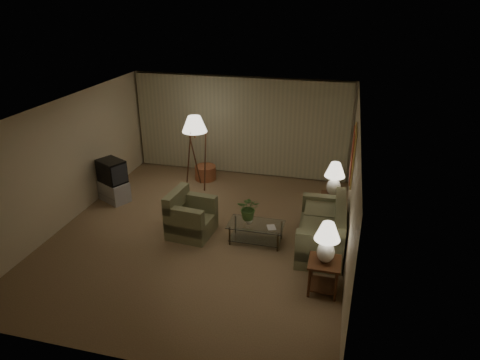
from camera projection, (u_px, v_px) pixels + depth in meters
name	position (u px, v px, depth m)	size (l,w,h in m)	color
ground	(201.00, 233.00, 9.11)	(7.00, 7.00, 0.00)	#987853
room_shell	(220.00, 134.00, 9.73)	(6.04, 7.02, 2.72)	beige
sofa	(321.00, 231.00, 8.44)	(1.79, 0.97, 0.77)	#7A7C57
armchair	(191.00, 218.00, 8.94)	(1.05, 1.01, 0.75)	#7A7C57
side_table_near	(324.00, 271.00, 7.20)	(0.54, 0.54, 0.60)	#381A0F
side_table_far	(332.00, 203.00, 9.51)	(0.52, 0.44, 0.60)	#381A0F
table_lamp_near	(327.00, 239.00, 6.95)	(0.43, 0.43, 0.74)	white
table_lamp_far	(335.00, 176.00, 9.25)	(0.44, 0.44, 0.77)	white
coffee_table	(256.00, 230.00, 8.69)	(1.12, 0.61, 0.41)	silver
tv_cabinet	(114.00, 191.00, 10.43)	(0.86, 0.74, 0.50)	#969698
crt_tv	(112.00, 171.00, 10.22)	(0.78, 0.70, 0.55)	black
floor_lamp	(196.00, 151.00, 10.80)	(0.62, 0.62, 1.92)	#381A0F
ottoman	(205.00, 173.00, 11.64)	(0.57, 0.57, 0.38)	#AE6A3B
vase	(249.00, 220.00, 8.63)	(0.15, 0.15, 0.16)	white
flowers	(249.00, 205.00, 8.50)	(0.45, 0.39, 0.50)	#4B7835
book	(267.00, 228.00, 8.48)	(0.16, 0.22, 0.02)	olive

